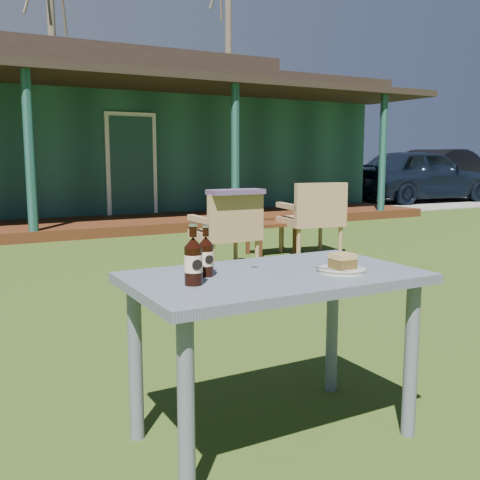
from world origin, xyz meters
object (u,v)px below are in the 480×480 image
car_near (421,175)px  armchair_right (314,215)px  car_far (446,173)px  plate (342,270)px  armchair_left (228,228)px  side_table (271,227)px  cafe_table (275,297)px  cola_bottle_near (206,256)px  cola_bottle_far (193,260)px  cake_slice (343,261)px

car_near → armchair_right: bearing=129.1°
car_far → plate: bearing=120.6°
armchair_left → car_near: bearing=33.2°
armchair_left → side_table: bearing=35.6°
cafe_table → armchair_right: armchair_right is taller
car_near → plate: car_near is taller
cola_bottle_near → cola_bottle_far: size_ratio=0.89×
car_far → armchair_left: bearing=113.0°
armchair_left → side_table: 1.18m
car_near → car_far: size_ratio=0.97×
plate → cola_bottle_near: size_ratio=0.98×
car_far → cola_bottle_near: 16.87m
car_near → armchair_right: (-7.45, -5.40, -0.22)m
cola_bottle_near → side_table: 4.71m
cafe_table → plate: 0.30m
armchair_right → cola_bottle_near: bearing=-131.4°
armchair_left → side_table: (0.96, 0.68, -0.12)m
cola_bottle_far → car_far: bearing=38.3°
plate → armchair_left: (1.20, 3.34, -0.26)m
armchair_right → plate: bearing=-124.7°
cake_slice → car_near: bearing=42.3°
car_near → cola_bottle_near: 13.83m
armchair_right → side_table: armchair_right is taller
cafe_table → armchair_right: bearing=51.8°
side_table → car_far: bearing=32.0°
cafe_table → armchair_left: 3.56m
armchair_right → side_table: 0.54m
cafe_table → side_table: (2.42, 3.92, -0.28)m
car_far → armchair_left: car_far is taller
car_near → side_table: car_near is taller
car_near → cola_bottle_far: car_near is taller
armchair_left → armchair_right: size_ratio=0.92×
cola_bottle_near → armchair_left: cola_bottle_near is taller
cafe_table → cola_bottle_far: bearing=-174.7°
cola_bottle_near → armchair_left: (1.74, 3.15, -0.34)m
car_near → armchair_left: size_ratio=5.12×
side_table → armchair_left: bearing=-144.4°
car_near → armchair_right: car_near is taller
cafe_table → plate: size_ratio=5.88×
car_near → cola_bottle_near: bearing=133.4°
cafe_table → car_far: bearing=39.0°
armchair_left → armchair_right: 1.42m
cake_slice → armchair_right: size_ratio=0.10×
car_far → cake_slice: bearing=120.6°
cola_bottle_near → armchair_left: size_ratio=0.25×
cake_slice → cola_bottle_far: 0.66m
plate → armchair_left: 3.56m
car_near → cake_slice: bearing=135.4°
armchair_left → armchair_right: (1.37, 0.37, 0.04)m
cola_bottle_far → side_table: 4.87m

